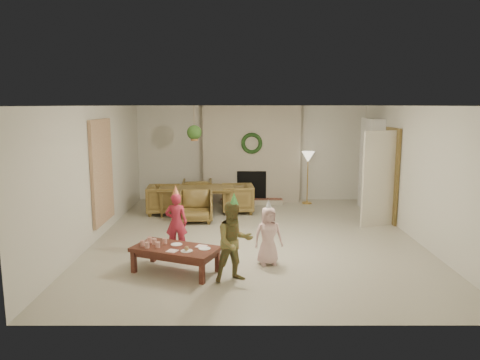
{
  "coord_description": "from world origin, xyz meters",
  "views": [
    {
      "loc": [
        -0.31,
        -8.31,
        2.52
      ],
      "look_at": [
        -0.3,
        0.4,
        1.05
      ],
      "focal_mm": 33.5,
      "sensor_mm": 36.0,
      "label": 1
    }
  ],
  "objects_px": {
    "dining_chair_near": "(196,206)",
    "child_pink": "(268,236)",
    "dining_chair_left": "(164,200)",
    "coffee_table_top": "(176,249)",
    "dining_chair_far": "(197,193)",
    "child_red": "(176,223)",
    "dining_table": "(197,200)",
    "child_plaid": "(234,242)",
    "dining_chair_right": "(237,198)"
  },
  "relations": [
    {
      "from": "dining_chair_right",
      "to": "child_pink",
      "type": "bearing_deg",
      "value": 4.28
    },
    {
      "from": "dining_table",
      "to": "child_pink",
      "type": "xyz_separation_m",
      "value": [
        1.46,
        -3.41,
        0.16
      ]
    },
    {
      "from": "dining_chair_far",
      "to": "dining_chair_near",
      "type": "bearing_deg",
      "value": 90.0
    },
    {
      "from": "dining_chair_near",
      "to": "dining_chair_left",
      "type": "xyz_separation_m",
      "value": [
        -0.82,
        0.71,
        0.0
      ]
    },
    {
      "from": "dining_chair_right",
      "to": "child_pink",
      "type": "height_order",
      "value": "child_pink"
    },
    {
      "from": "child_pink",
      "to": "coffee_table_top",
      "type": "bearing_deg",
      "value": -177.98
    },
    {
      "from": "dining_chair_far",
      "to": "dining_chair_left",
      "type": "bearing_deg",
      "value": 45.0
    },
    {
      "from": "child_plaid",
      "to": "child_pink",
      "type": "relative_size",
      "value": 1.25
    },
    {
      "from": "dining_chair_far",
      "to": "child_pink",
      "type": "bearing_deg",
      "value": 105.93
    },
    {
      "from": "dining_table",
      "to": "child_plaid",
      "type": "xyz_separation_m",
      "value": [
        0.93,
        -4.1,
        0.28
      ]
    },
    {
      "from": "child_plaid",
      "to": "coffee_table_top",
      "type": "bearing_deg",
      "value": 138.36
    },
    {
      "from": "child_plaid",
      "to": "child_pink",
      "type": "bearing_deg",
      "value": 31.67
    },
    {
      "from": "dining_table",
      "to": "dining_chair_near",
      "type": "bearing_deg",
      "value": -90.0
    },
    {
      "from": "child_red",
      "to": "dining_chair_right",
      "type": "bearing_deg",
      "value": -108.77
    },
    {
      "from": "child_pink",
      "to": "child_plaid",
      "type": "bearing_deg",
      "value": -139.47
    },
    {
      "from": "dining_chair_right",
      "to": "child_pink",
      "type": "relative_size",
      "value": 0.8
    },
    {
      "from": "coffee_table_top",
      "to": "child_red",
      "type": "height_order",
      "value": "child_red"
    },
    {
      "from": "dining_chair_far",
      "to": "coffee_table_top",
      "type": "distance_m",
      "value": 4.52
    },
    {
      "from": "dining_table",
      "to": "child_pink",
      "type": "bearing_deg",
      "value": -70.82
    },
    {
      "from": "coffee_table_top",
      "to": "dining_chair_near",
      "type": "bearing_deg",
      "value": 112.02
    },
    {
      "from": "dining_chair_right",
      "to": "child_plaid",
      "type": "xyz_separation_m",
      "value": [
        -0.02,
        -4.17,
        0.25
      ]
    },
    {
      "from": "dining_chair_near",
      "to": "child_pink",
      "type": "relative_size",
      "value": 0.8
    },
    {
      "from": "dining_chair_far",
      "to": "child_red",
      "type": "relative_size",
      "value": 0.72
    },
    {
      "from": "dining_chair_far",
      "to": "coffee_table_top",
      "type": "height_order",
      "value": "dining_chair_far"
    },
    {
      "from": "dining_chair_near",
      "to": "dining_chair_far",
      "type": "bearing_deg",
      "value": 90.0
    },
    {
      "from": "child_red",
      "to": "child_plaid",
      "type": "xyz_separation_m",
      "value": [
        1.01,
        -1.31,
        0.07
      ]
    },
    {
      "from": "dining_chair_far",
      "to": "child_pink",
      "type": "distance_m",
      "value": 4.44
    },
    {
      "from": "dining_chair_left",
      "to": "dining_table",
      "type": "bearing_deg",
      "value": -90.0
    },
    {
      "from": "dining_table",
      "to": "dining_chair_near",
      "type": "relative_size",
      "value": 2.34
    },
    {
      "from": "child_plaid",
      "to": "dining_chair_left",
      "type": "bearing_deg",
      "value": 91.96
    },
    {
      "from": "dining_chair_near",
      "to": "dining_chair_far",
      "type": "distance_m",
      "value": 1.53
    },
    {
      "from": "dining_chair_near",
      "to": "child_pink",
      "type": "bearing_deg",
      "value": -66.01
    },
    {
      "from": "dining_chair_near",
      "to": "dining_chair_left",
      "type": "relative_size",
      "value": 1.0
    },
    {
      "from": "dining_chair_right",
      "to": "dining_chair_near",
      "type": "bearing_deg",
      "value": -51.34
    },
    {
      "from": "dining_table",
      "to": "child_red",
      "type": "bearing_deg",
      "value": -95.74
    },
    {
      "from": "dining_table",
      "to": "child_red",
      "type": "height_order",
      "value": "child_red"
    },
    {
      "from": "dining_chair_far",
      "to": "child_plaid",
      "type": "relative_size",
      "value": 0.64
    },
    {
      "from": "dining_chair_near",
      "to": "coffee_table_top",
      "type": "xyz_separation_m",
      "value": [
        -0.02,
        -3.0,
        0.03
      ]
    },
    {
      "from": "dining_table",
      "to": "coffee_table_top",
      "type": "height_order",
      "value": "dining_table"
    },
    {
      "from": "dining_chair_near",
      "to": "dining_chair_left",
      "type": "bearing_deg",
      "value": 135.0
    },
    {
      "from": "dining_chair_near",
      "to": "child_red",
      "type": "height_order",
      "value": "child_red"
    },
    {
      "from": "dining_chair_left",
      "to": "coffee_table_top",
      "type": "relative_size",
      "value": 0.58
    },
    {
      "from": "dining_chair_left",
      "to": "child_pink",
      "type": "xyz_separation_m",
      "value": [
        2.23,
        -3.35,
        0.13
      ]
    },
    {
      "from": "dining_chair_left",
      "to": "dining_chair_right",
      "type": "bearing_deg",
      "value": -90.0
    },
    {
      "from": "child_red",
      "to": "dining_table",
      "type": "bearing_deg",
      "value": -90.56
    },
    {
      "from": "dining_chair_left",
      "to": "coffee_table_top",
      "type": "height_order",
      "value": "dining_chair_left"
    },
    {
      "from": "dining_chair_near",
      "to": "child_red",
      "type": "relative_size",
      "value": 0.72
    },
    {
      "from": "dining_chair_right",
      "to": "coffee_table_top",
      "type": "bearing_deg",
      "value": -17.53
    },
    {
      "from": "dining_chair_near",
      "to": "child_plaid",
      "type": "xyz_separation_m",
      "value": [
        0.88,
        -3.34,
        0.25
      ]
    },
    {
      "from": "dining_chair_left",
      "to": "child_pink",
      "type": "relative_size",
      "value": 0.8
    }
  ]
}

